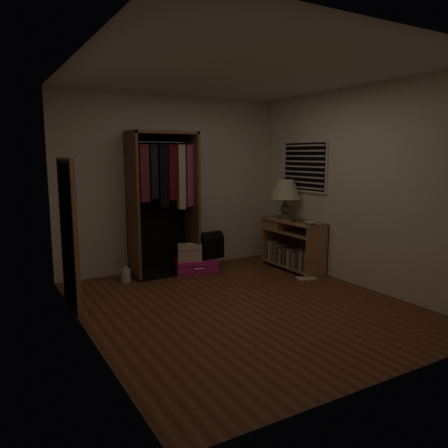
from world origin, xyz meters
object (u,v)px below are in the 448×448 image
(train_case, at_px, (190,252))
(white_jug, at_px, (126,275))
(floor_mirror, at_px, (69,233))
(table_lamp, at_px, (286,190))
(open_wardrobe, at_px, (164,191))
(pink_suitcase, at_px, (196,265))
(console_bookshelf, at_px, (291,243))
(black_bag, at_px, (210,244))

(train_case, relative_size, white_jug, 1.87)
(floor_mirror, xyz_separation_m, table_lamp, (3.24, 0.21, 0.34))
(table_lamp, xyz_separation_m, white_jug, (-2.42, 0.39, -1.10))
(open_wardrobe, relative_size, pink_suitcase, 2.85)
(white_jug, bearing_deg, console_bookshelf, -12.86)
(train_case, xyz_separation_m, white_jug, (-0.97, 0.01, -0.21))
(floor_mirror, relative_size, train_case, 4.07)
(console_bookshelf, relative_size, table_lamp, 1.83)
(black_bag, bearing_deg, white_jug, 172.14)
(table_lamp, height_order, white_jug, table_lamp)
(train_case, height_order, black_bag, black_bag)
(floor_mirror, bearing_deg, black_bag, 15.31)
(black_bag, height_order, white_jug, black_bag)
(pink_suitcase, relative_size, train_case, 1.72)
(console_bookshelf, bearing_deg, table_lamp, 88.32)
(floor_mirror, bearing_deg, train_case, 18.22)
(console_bookshelf, bearing_deg, black_bag, 154.63)
(console_bookshelf, relative_size, floor_mirror, 0.66)
(train_case, bearing_deg, black_bag, 21.18)
(floor_mirror, distance_m, table_lamp, 3.27)
(console_bookshelf, distance_m, train_case, 1.55)
(open_wardrobe, xyz_separation_m, table_lamp, (1.77, -0.56, -0.02))
(train_case, bearing_deg, console_bookshelf, 2.35)
(black_bag, xyz_separation_m, table_lamp, (1.13, -0.37, 0.80))
(floor_mirror, relative_size, pink_suitcase, 2.36)
(black_bag, distance_m, white_jug, 1.33)
(table_lamp, distance_m, white_jug, 2.69)
(pink_suitcase, relative_size, black_bag, 1.79)
(console_bookshelf, height_order, open_wardrobe, open_wardrobe)
(open_wardrobe, bearing_deg, console_bookshelf, -22.38)
(console_bookshelf, bearing_deg, pink_suitcase, 157.66)
(white_jug, bearing_deg, black_bag, -0.91)
(floor_mirror, xyz_separation_m, pink_suitcase, (1.89, 0.60, -0.76))
(console_bookshelf, height_order, table_lamp, table_lamp)
(open_wardrobe, relative_size, white_jug, 9.17)
(floor_mirror, relative_size, white_jug, 7.60)
(console_bookshelf, distance_m, open_wardrobe, 2.08)
(floor_mirror, xyz_separation_m, train_case, (1.79, 0.59, -0.54))
(open_wardrobe, relative_size, table_lamp, 3.36)
(train_case, distance_m, table_lamp, 1.74)
(white_jug, bearing_deg, open_wardrobe, 14.91)
(pink_suitcase, xyz_separation_m, table_lamp, (1.35, -0.39, 1.10))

